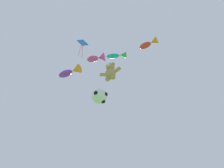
% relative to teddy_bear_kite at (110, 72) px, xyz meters
% --- Properties ---
extents(teddy_bear_kite, '(1.62, 0.71, 1.64)m').
position_rel_teddy_bear_kite_xyz_m(teddy_bear_kite, '(0.00, 0.00, 0.00)').
color(teddy_bear_kite, tan).
extents(soccer_ball_kite, '(1.10, 1.09, 1.01)m').
position_rel_teddy_bear_kite_xyz_m(soccer_ball_kite, '(-0.86, 0.18, -1.79)').
color(soccer_ball_kite, white).
extents(fish_kite_crimson, '(1.53, 0.70, 0.62)m').
position_rel_teddy_bear_kite_xyz_m(fish_kite_crimson, '(2.83, 1.14, 3.05)').
color(fish_kite_crimson, red).
extents(fish_kite_teal, '(1.67, 0.98, 0.52)m').
position_rel_teddy_bear_kite_xyz_m(fish_kite_teal, '(0.19, 0.97, 2.77)').
color(fish_kite_teal, '#19ADB2').
extents(fish_kite_magenta, '(1.60, 0.97, 0.72)m').
position_rel_teddy_bear_kite_xyz_m(fish_kite_magenta, '(-1.61, 0.73, 3.16)').
color(fish_kite_magenta, '#E53F9E').
extents(fish_kite_violet, '(2.07, 0.78, 0.78)m').
position_rel_teddy_bear_kite_xyz_m(fish_kite_violet, '(-4.07, 0.65, 2.56)').
color(fish_kite_violet, purple).
extents(diamond_kite, '(0.71, 0.86, 2.65)m').
position_rel_teddy_bear_kite_xyz_m(diamond_kite, '(-2.53, -0.33, 4.36)').
color(diamond_kite, blue).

